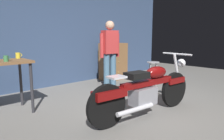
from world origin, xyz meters
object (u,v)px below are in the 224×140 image
shop_stool (153,67)px  wooden_dresser (113,61)px  mug_green_speckled (6,59)px  motorcycle (146,89)px  person_standing (110,52)px  mug_yellow_tall (18,55)px

shop_stool → wooden_dresser: (-0.21, 1.31, 0.05)m
shop_stool → mug_green_speckled: size_ratio=6.10×
motorcycle → mug_green_speckled: 2.29m
person_standing → wooden_dresser: 1.16m
shop_stool → motorcycle: bearing=-146.9°
mug_green_speckled → mug_yellow_tall: bearing=51.3°
person_standing → wooden_dresser: person_standing is taller
person_standing → mug_yellow_tall: size_ratio=14.45×
mug_green_speckled → shop_stool: bearing=-5.5°
motorcycle → wooden_dresser: 2.95m
shop_stool → mug_yellow_tall: size_ratio=5.54×
motorcycle → person_standing: (0.78, 1.74, 0.48)m
motorcycle → mug_yellow_tall: mug_yellow_tall is taller
motorcycle → wooden_dresser: wooden_dresser is taller
motorcycle → mug_yellow_tall: (-1.34, 1.89, 0.50)m
mug_green_speckled → mug_yellow_tall: size_ratio=0.91×
wooden_dresser → mug_yellow_tall: wooden_dresser is taller
wooden_dresser → mug_green_speckled: 3.41m
person_standing → mug_green_speckled: 2.44m
mug_yellow_tall → wooden_dresser: bearing=11.4°
motorcycle → wooden_dresser: size_ratio=1.99×
person_standing → mug_green_speckled: (-2.43, -0.23, 0.02)m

